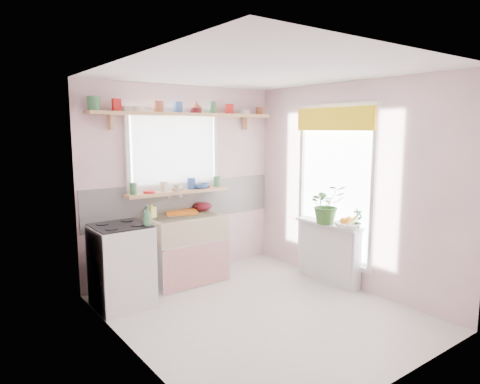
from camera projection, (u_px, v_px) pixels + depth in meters
room at (258, 174)px, 5.43m from camera, size 3.20×3.20×3.20m
sink_unit at (186, 249)px, 5.43m from camera, size 0.95×0.65×1.11m
cooker at (121, 265)px, 4.67m from camera, size 0.58×0.58×0.93m
radiator_ledge at (329, 251)px, 5.43m from camera, size 0.22×0.95×0.78m
windowsill at (178, 192)px, 5.48m from camera, size 1.40×0.22×0.04m
pine_shelf at (187, 114)px, 5.41m from camera, size 2.52×0.24×0.04m
shelf_crockery at (186, 108)px, 5.39m from camera, size 2.47×0.11×0.12m
sill_crockery at (177, 186)px, 5.46m from camera, size 1.35×0.11×0.12m
dish_tray at (181, 212)px, 5.56m from camera, size 0.48×0.42×0.04m
colander at (202, 206)px, 5.75m from camera, size 0.33×0.33×0.12m
jade_plant at (327, 204)px, 5.27m from camera, size 0.56×0.53×0.49m
fruit_bowl at (347, 225)px, 5.05m from camera, size 0.33×0.33×0.07m
herb_pot at (358, 218)px, 5.06m from camera, size 0.14×0.11×0.23m
soap_bottle_sink at (151, 210)px, 5.29m from camera, size 0.11×0.11×0.20m
sill_cup at (178, 188)px, 5.40m from camera, size 0.12×0.12×0.08m
sill_bowl at (201, 186)px, 5.63m from camera, size 0.25×0.25×0.06m
shelf_vase at (197, 107)px, 5.55m from camera, size 0.19×0.19×0.15m
cooker_bottle at (147, 216)px, 4.55m from camera, size 0.09×0.09×0.22m
fruit at (347, 220)px, 5.05m from camera, size 0.20×0.14×0.10m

